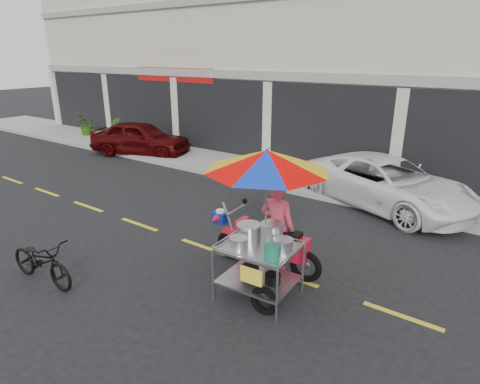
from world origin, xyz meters
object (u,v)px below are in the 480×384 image
Objects in this scene: food_vendor_rig at (269,200)px; maroon_sedan at (140,138)px; white_pickup at (386,183)px; near_bicycle at (41,261)px.

maroon_sedan is at bearing 146.93° from food_vendor_rig.
white_pickup reaches higher than near_bicycle.
food_vendor_rig is at bearing -60.15° from near_bicycle.
maroon_sedan is at bearing 109.47° from white_pickup.
near_bicycle is at bearing -160.67° from maroon_sedan.
food_vendor_rig reaches higher than white_pickup.
near_bicycle is at bearing -149.52° from food_vendor_rig.
food_vendor_rig is (-0.47, -5.09, 0.94)m from white_pickup.
maroon_sedan is 9.56m from white_pickup.
white_pickup is 2.95× the size of near_bicycle.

